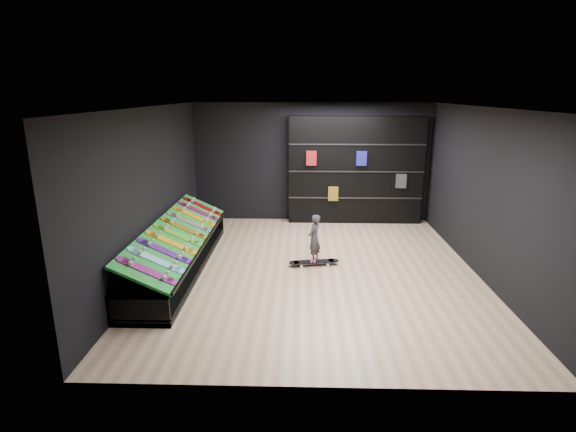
{
  "coord_description": "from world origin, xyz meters",
  "views": [
    {
      "loc": [
        -0.26,
        -7.92,
        3.26
      ],
      "look_at": [
        -0.5,
        0.2,
        1.0
      ],
      "focal_mm": 28.0,
      "sensor_mm": 36.0,
      "label": 1
    }
  ],
  "objects_px": {
    "display_rack": "(180,256)",
    "floor_skateboard": "(314,263)",
    "back_shelving": "(355,170)",
    "child": "(314,247)"
  },
  "relations": [
    {
      "from": "display_rack",
      "to": "floor_skateboard",
      "type": "relative_size",
      "value": 4.59
    },
    {
      "from": "floor_skateboard",
      "to": "child",
      "type": "distance_m",
      "value": 0.32
    },
    {
      "from": "back_shelving",
      "to": "child",
      "type": "height_order",
      "value": "back_shelving"
    },
    {
      "from": "back_shelving",
      "to": "floor_skateboard",
      "type": "height_order",
      "value": "back_shelving"
    },
    {
      "from": "back_shelving",
      "to": "display_rack",
      "type": "bearing_deg",
      "value": -137.77
    },
    {
      "from": "display_rack",
      "to": "floor_skateboard",
      "type": "height_order",
      "value": "display_rack"
    },
    {
      "from": "floor_skateboard",
      "to": "display_rack",
      "type": "bearing_deg",
      "value": 175.01
    },
    {
      "from": "back_shelving",
      "to": "child",
      "type": "distance_m",
      "value": 3.43
    },
    {
      "from": "floor_skateboard",
      "to": "child",
      "type": "xyz_separation_m",
      "value": [
        0.0,
        0.0,
        0.32
      ]
    },
    {
      "from": "back_shelving",
      "to": "child",
      "type": "bearing_deg",
      "value": -109.68
    }
  ]
}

